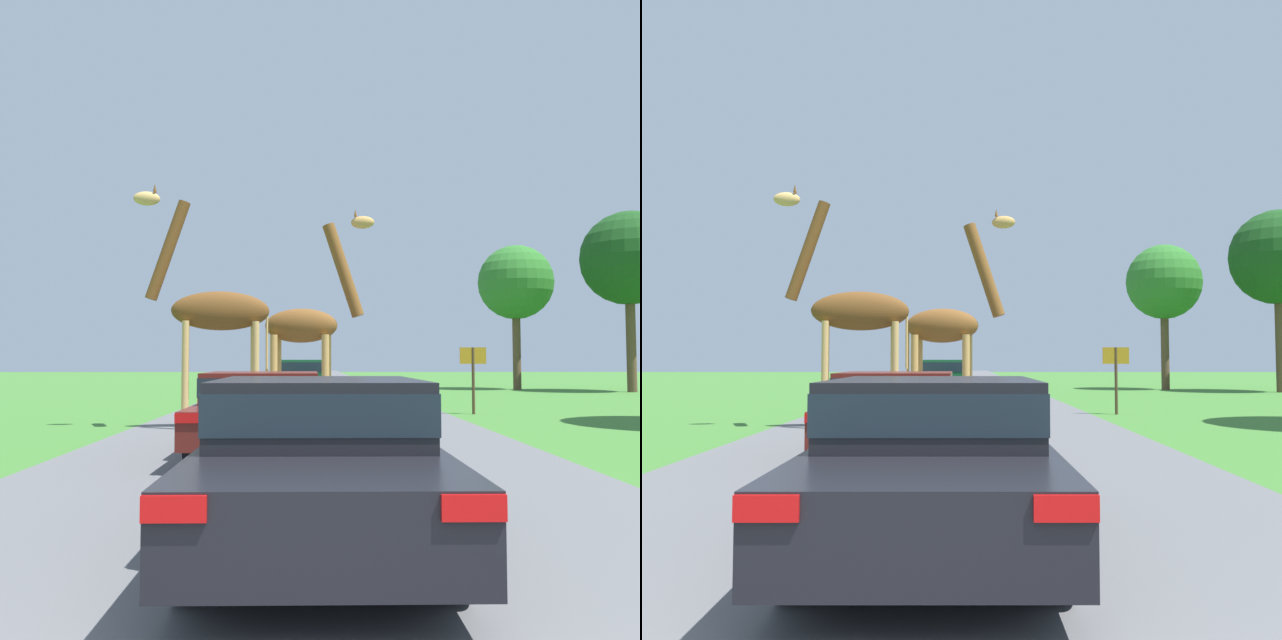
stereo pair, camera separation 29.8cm
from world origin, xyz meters
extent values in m
cube|color=#5B5B5E|center=(0.00, 30.00, 0.00)|extent=(7.46, 120.00, 0.00)
cylinder|color=tan|center=(0.47, 14.70, 1.02)|extent=(0.18, 0.18, 2.03)
cylinder|color=#2D2319|center=(0.47, 14.70, 0.05)|extent=(0.23, 0.23, 0.11)
cylinder|color=tan|center=(0.40, 14.11, 1.02)|extent=(0.18, 0.18, 2.03)
cylinder|color=#2D2319|center=(0.40, 14.11, 0.05)|extent=(0.23, 0.23, 0.11)
cylinder|color=tan|center=(-0.74, 14.84, 1.02)|extent=(0.18, 0.18, 2.03)
cylinder|color=#2D2319|center=(-0.74, 14.84, 0.05)|extent=(0.23, 0.23, 0.11)
cylinder|color=tan|center=(-0.81, 14.25, 1.02)|extent=(0.18, 0.18, 2.03)
cylinder|color=#2D2319|center=(-0.81, 14.25, 0.05)|extent=(0.23, 0.23, 0.11)
ellipsoid|color=brown|center=(-0.17, 14.47, 2.26)|extent=(1.81, 0.90, 0.81)
cylinder|color=brown|center=(0.83, 14.35, 3.58)|extent=(1.02, 0.41, 2.29)
ellipsoid|color=tan|center=(1.29, 14.30, 4.72)|extent=(0.58, 0.30, 0.30)
cylinder|color=tan|center=(-0.99, 14.57, 1.70)|extent=(0.06, 0.06, 1.12)
cone|color=brown|center=(1.14, 14.38, 4.95)|extent=(0.07, 0.07, 0.16)
cone|color=brown|center=(1.12, 14.25, 4.95)|extent=(0.07, 0.07, 0.16)
cylinder|color=tan|center=(-2.57, 12.49, 1.13)|extent=(0.15, 0.15, 2.26)
cylinder|color=#2D2319|center=(-2.57, 12.49, 0.04)|extent=(0.19, 0.19, 0.09)
cylinder|color=tan|center=(-2.65, 12.98, 1.13)|extent=(0.15, 0.15, 2.26)
cylinder|color=#2D2319|center=(-2.65, 12.98, 0.04)|extent=(0.19, 0.19, 0.09)
cylinder|color=tan|center=(-1.12, 12.72, 1.13)|extent=(0.15, 0.15, 2.26)
cylinder|color=#2D2319|center=(-1.12, 12.72, 0.04)|extent=(0.19, 0.19, 0.09)
cylinder|color=tan|center=(-1.20, 13.21, 1.13)|extent=(0.15, 0.15, 2.26)
cylinder|color=#2D2319|center=(-1.20, 13.21, 0.04)|extent=(0.19, 0.19, 0.09)
ellipsoid|color=brown|center=(-1.88, 12.85, 2.49)|extent=(2.16, 0.91, 0.84)
cylinder|color=brown|center=(-2.99, 12.67, 3.77)|extent=(0.96, 0.40, 2.18)
ellipsoid|color=tan|center=(-3.44, 12.60, 4.87)|extent=(0.59, 0.33, 0.30)
cylinder|color=tan|center=(-0.90, 13.01, 1.87)|extent=(0.05, 0.05, 1.24)
cone|color=brown|center=(-3.27, 12.56, 5.10)|extent=(0.07, 0.07, 0.16)
cone|color=brown|center=(-3.29, 12.69, 5.10)|extent=(0.07, 0.07, 0.16)
cube|color=black|center=(0.08, 3.83, 0.53)|extent=(1.77, 4.35, 0.54)
cube|color=black|center=(0.08, 3.83, 1.04)|extent=(1.59, 1.96, 0.49)
cube|color=#19232D|center=(0.08, 3.83, 1.07)|extent=(1.61, 1.97, 0.29)
cube|color=red|center=(-0.64, 1.65, 0.72)|extent=(0.32, 0.03, 0.13)
cube|color=red|center=(0.81, 1.65, 0.72)|extent=(0.32, 0.03, 0.13)
cylinder|color=black|center=(-0.63, 5.13, 0.31)|extent=(0.35, 0.62, 0.62)
cylinder|color=black|center=(0.79, 5.13, 0.31)|extent=(0.35, 0.62, 0.62)
cylinder|color=black|center=(-0.63, 2.53, 0.31)|extent=(0.35, 0.62, 0.62)
cylinder|color=black|center=(0.79, 2.53, 0.31)|extent=(0.35, 0.62, 0.62)
cube|color=#144C28|center=(-0.39, 22.78, 0.57)|extent=(1.96, 4.75, 0.59)
cube|color=#144C28|center=(-0.39, 22.78, 1.16)|extent=(1.76, 2.14, 0.58)
cube|color=#19232D|center=(-0.39, 22.78, 1.19)|extent=(1.78, 2.16, 0.35)
cube|color=red|center=(-1.20, 20.40, 0.78)|extent=(0.35, 0.03, 0.14)
cube|color=red|center=(0.41, 20.40, 0.78)|extent=(0.35, 0.03, 0.14)
cylinder|color=black|center=(-1.18, 24.20, 0.32)|extent=(0.39, 0.65, 0.65)
cylinder|color=black|center=(0.39, 24.20, 0.32)|extent=(0.39, 0.65, 0.65)
cylinder|color=black|center=(-1.18, 21.36, 0.32)|extent=(0.39, 0.65, 0.65)
cylinder|color=black|center=(0.39, 21.36, 0.32)|extent=(0.39, 0.65, 0.65)
cube|color=maroon|center=(-0.78, 29.53, 0.57)|extent=(1.92, 4.16, 0.64)
cube|color=maroon|center=(-0.78, 29.53, 1.12)|extent=(1.73, 1.87, 0.45)
cube|color=#19232D|center=(-0.78, 29.53, 1.14)|extent=(1.75, 1.89, 0.27)
cube|color=red|center=(-1.57, 27.44, 0.80)|extent=(0.35, 0.03, 0.15)
cube|color=red|center=(0.00, 27.44, 0.80)|extent=(0.35, 0.03, 0.15)
cylinder|color=black|center=(-1.55, 30.78, 0.29)|extent=(0.38, 0.58, 0.58)
cylinder|color=black|center=(-0.02, 30.78, 0.29)|extent=(0.38, 0.58, 0.58)
cylinder|color=black|center=(-1.55, 28.28, 0.29)|extent=(0.38, 0.58, 0.58)
cylinder|color=black|center=(-0.02, 28.28, 0.29)|extent=(0.38, 0.58, 0.58)
cube|color=#561914|center=(-0.71, 8.81, 0.54)|extent=(1.88, 4.06, 0.50)
cube|color=#561914|center=(-0.71, 8.81, 1.02)|extent=(1.70, 1.83, 0.46)
cube|color=#19232D|center=(-0.71, 8.81, 1.04)|extent=(1.72, 1.85, 0.27)
cube|color=red|center=(-1.48, 6.77, 0.72)|extent=(0.34, 0.03, 0.12)
cube|color=red|center=(0.07, 6.77, 0.72)|extent=(0.34, 0.03, 0.12)
cylinder|color=black|center=(-1.46, 10.03, 0.34)|extent=(0.38, 0.69, 0.69)
cylinder|color=black|center=(0.05, 10.03, 0.34)|extent=(0.38, 0.69, 0.69)
cylinder|color=black|center=(-1.46, 7.59, 0.34)|extent=(0.38, 0.69, 0.69)
cylinder|color=black|center=(0.05, 7.59, 0.34)|extent=(0.38, 0.69, 0.69)
cylinder|color=brown|center=(10.17, 31.19, 2.35)|extent=(0.39, 0.39, 4.71)
sphere|color=#2D7028|center=(10.17, 31.19, 5.25)|extent=(3.64, 3.64, 3.64)
cylinder|color=brown|center=(14.57, 28.62, 2.72)|extent=(0.42, 0.42, 5.43)
sphere|color=#194719|center=(14.57, 28.62, 6.08)|extent=(4.27, 4.27, 4.27)
cylinder|color=#4C3823|center=(4.40, 16.34, 0.89)|extent=(0.08, 0.08, 1.78)
cube|color=#B27F19|center=(4.40, 16.34, 1.56)|extent=(0.70, 0.04, 0.44)
camera|label=1|loc=(0.01, -1.66, 1.44)|focal=38.00mm
camera|label=2|loc=(0.30, -1.67, 1.44)|focal=38.00mm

